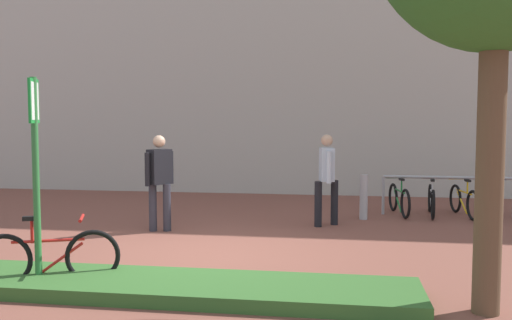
# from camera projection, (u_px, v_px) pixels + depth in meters

# --- Properties ---
(ground_plane) EXTENTS (60.00, 60.00, 0.00)m
(ground_plane) POSITION_uv_depth(u_px,v_px,m) (204.00, 256.00, 8.11)
(ground_plane) COLOR brown
(building_facade) EXTENTS (28.00, 1.20, 10.00)m
(building_facade) POSITION_uv_depth(u_px,v_px,m) (268.00, 8.00, 14.94)
(building_facade) COLOR #B2ADA3
(building_facade) RESTS_ON ground
(planter_strip) EXTENTS (7.00, 1.10, 0.16)m
(planter_strip) POSITION_uv_depth(u_px,v_px,m) (117.00, 284.00, 6.45)
(planter_strip) COLOR #336028
(planter_strip) RESTS_ON ground
(parking_sign_post) EXTENTS (0.12, 0.35, 2.50)m
(parking_sign_post) POSITION_uv_depth(u_px,v_px,m) (35.00, 151.00, 6.48)
(parking_sign_post) COLOR #2D7238
(parking_sign_post) RESTS_ON ground
(bike_at_sign) EXTENTS (1.59, 0.68, 0.86)m
(bike_at_sign) POSITION_uv_depth(u_px,v_px,m) (49.00, 257.00, 6.65)
(bike_at_sign) COLOR black
(bike_at_sign) RESTS_ON ground
(bike_rack_cluster) EXTENTS (2.66, 1.60, 0.83)m
(bike_rack_cluster) POSITION_uv_depth(u_px,v_px,m) (447.00, 199.00, 11.39)
(bike_rack_cluster) COLOR #99999E
(bike_rack_cluster) RESTS_ON ground
(bollard_steel) EXTENTS (0.16, 0.16, 0.90)m
(bollard_steel) POSITION_uv_depth(u_px,v_px,m) (364.00, 197.00, 11.00)
(bollard_steel) COLOR #ADADB2
(bollard_steel) RESTS_ON ground
(person_suited_navy) EXTENTS (0.42, 0.52, 1.72)m
(person_suited_navy) POSITION_uv_depth(u_px,v_px,m) (160.00, 177.00, 9.82)
(person_suited_navy) COLOR #2D2D38
(person_suited_navy) RESTS_ON ground
(person_shirt_white) EXTENTS (0.44, 0.60, 1.72)m
(person_shirt_white) POSITION_uv_depth(u_px,v_px,m) (327.00, 174.00, 10.31)
(person_shirt_white) COLOR black
(person_shirt_white) RESTS_ON ground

